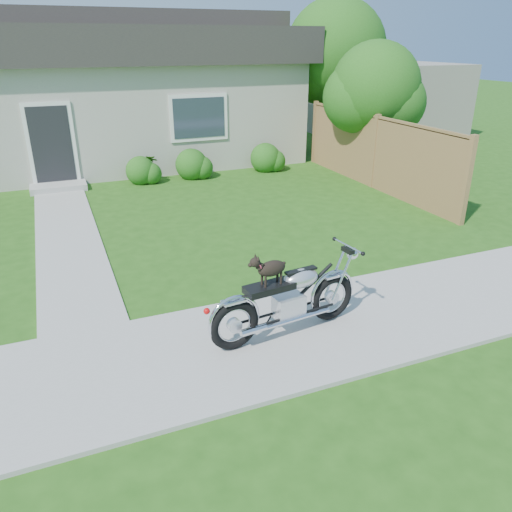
{
  "coord_description": "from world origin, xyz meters",
  "views": [
    {
      "loc": [
        -1.57,
        -5.12,
        3.62
      ],
      "look_at": [
        0.96,
        1.0,
        0.75
      ],
      "focal_mm": 35.0,
      "sensor_mm": 36.0,
      "label": 1
    }
  ],
  "objects_px": {
    "tree_far": "(340,56)",
    "potted_plant_right": "(151,168)",
    "tree_near": "(380,92)",
    "motorcycle_with_dog": "(288,298)",
    "house": "(94,91)",
    "fence": "(375,152)"
  },
  "relations": [
    {
      "from": "tree_far",
      "to": "potted_plant_right",
      "type": "bearing_deg",
      "value": -169.19
    },
    {
      "from": "tree_near",
      "to": "motorcycle_with_dog",
      "type": "height_order",
      "value": "tree_near"
    },
    {
      "from": "tree_near",
      "to": "tree_far",
      "type": "height_order",
      "value": "tree_far"
    },
    {
      "from": "house",
      "to": "potted_plant_right",
      "type": "xyz_separation_m",
      "value": [
        0.94,
        -3.44,
        -1.79
      ]
    },
    {
      "from": "house",
      "to": "tree_near",
      "type": "relative_size",
      "value": 3.44
    },
    {
      "from": "tree_near",
      "to": "tree_far",
      "type": "bearing_deg",
      "value": 79.65
    },
    {
      "from": "house",
      "to": "tree_near",
      "type": "xyz_separation_m",
      "value": [
        6.94,
        -5.35,
        0.19
      ]
    },
    {
      "from": "house",
      "to": "tree_far",
      "type": "xyz_separation_m",
      "value": [
        7.52,
        -2.19,
        1.01
      ]
    },
    {
      "from": "tree_near",
      "to": "motorcycle_with_dog",
      "type": "distance_m",
      "value": 9.1
    },
    {
      "from": "potted_plant_right",
      "to": "house",
      "type": "bearing_deg",
      "value": 105.28
    },
    {
      "from": "tree_near",
      "to": "potted_plant_right",
      "type": "height_order",
      "value": "tree_near"
    },
    {
      "from": "tree_far",
      "to": "motorcycle_with_dog",
      "type": "xyz_separation_m",
      "value": [
        -6.52,
        -9.81,
        -2.61
      ]
    },
    {
      "from": "tree_far",
      "to": "potted_plant_right",
      "type": "xyz_separation_m",
      "value": [
        -6.58,
        -1.26,
        -2.79
      ]
    },
    {
      "from": "tree_near",
      "to": "house",
      "type": "bearing_deg",
      "value": 142.37
    },
    {
      "from": "motorcycle_with_dog",
      "to": "house",
      "type": "bearing_deg",
      "value": 88.15
    },
    {
      "from": "tree_near",
      "to": "motorcycle_with_dog",
      "type": "bearing_deg",
      "value": -131.76
    },
    {
      "from": "house",
      "to": "potted_plant_right",
      "type": "relative_size",
      "value": 16.95
    },
    {
      "from": "house",
      "to": "tree_near",
      "type": "distance_m",
      "value": 8.76
    },
    {
      "from": "house",
      "to": "motorcycle_with_dog",
      "type": "distance_m",
      "value": 12.15
    },
    {
      "from": "fence",
      "to": "tree_near",
      "type": "relative_size",
      "value": 1.8
    },
    {
      "from": "tree_far",
      "to": "motorcycle_with_dog",
      "type": "bearing_deg",
      "value": -123.59
    },
    {
      "from": "potted_plant_right",
      "to": "motorcycle_with_dog",
      "type": "distance_m",
      "value": 8.56
    }
  ]
}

